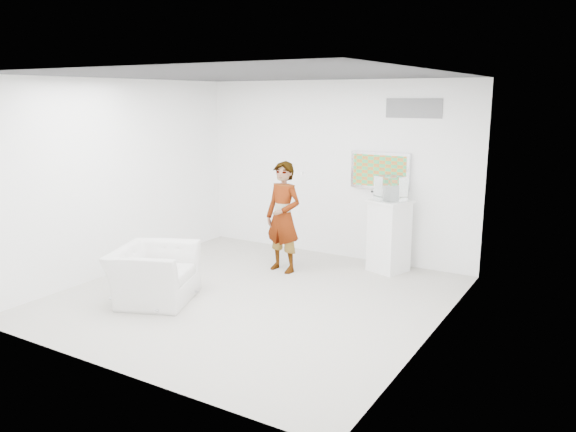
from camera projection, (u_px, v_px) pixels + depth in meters
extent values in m
cube|color=#B5AFA5|center=(253.00, 297.00, 7.81)|extent=(5.00, 5.00, 0.01)
cube|color=#2D2D30|center=(250.00, 75.00, 7.18)|extent=(5.00, 5.00, 0.01)
cube|color=white|center=(335.00, 170.00, 9.59)|extent=(5.00, 0.01, 3.00)
cube|color=white|center=(104.00, 228.00, 5.39)|extent=(5.00, 0.01, 3.00)
cube|color=white|center=(119.00, 177.00, 8.74)|extent=(0.01, 5.00, 3.00)
cube|color=white|center=(437.00, 210.00, 6.24)|extent=(0.01, 5.00, 3.00)
cube|color=silver|center=(380.00, 171.00, 9.11)|extent=(1.00, 0.08, 0.60)
cube|color=slate|center=(414.00, 108.00, 8.68)|extent=(0.90, 0.02, 0.30)
imported|color=silver|center=(283.00, 217.00, 8.80)|extent=(0.69, 0.51, 1.75)
imported|color=silver|center=(154.00, 274.00, 7.62)|extent=(1.33, 1.41, 0.73)
cube|color=white|center=(389.00, 236.00, 8.86)|extent=(0.70, 0.70, 1.15)
cylinder|color=silver|center=(395.00, 258.00, 9.15)|extent=(0.20, 0.20, 0.28)
cube|color=white|center=(391.00, 188.00, 8.70)|extent=(0.51, 0.51, 0.38)
cube|color=white|center=(391.00, 193.00, 8.71)|extent=(0.14, 0.17, 0.24)
cube|color=white|center=(302.00, 173.00, 8.61)|extent=(0.06, 0.13, 0.03)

